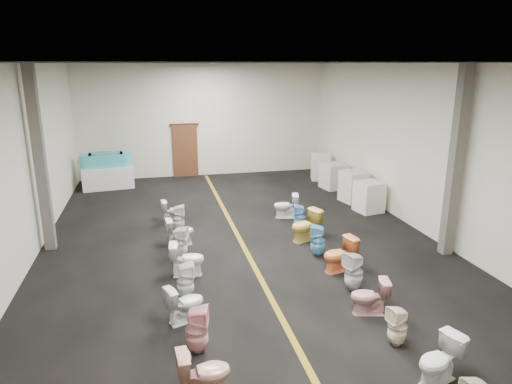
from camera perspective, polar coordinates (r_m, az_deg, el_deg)
The scene contains 35 objects.
floor at distance 11.69m, azimuth -1.57°, elevation -6.83°, with size 16.00×16.00×0.00m, color black.
ceiling at distance 10.79m, azimuth -1.75°, elevation 15.82°, with size 16.00×16.00×0.00m, color black.
wall_back at distance 18.83m, azimuth -6.54°, elevation 8.84°, with size 10.00×10.00×0.00m, color beige.
wall_front at distance 4.02m, azimuth 23.09°, elevation -19.52°, with size 10.00×10.00×0.00m, color beige.
wall_left at distance 11.19m, azimuth -27.65°, elevation 2.40°, with size 16.00×16.00×0.00m, color beige.
wall_right at distance 12.95m, azimuth 20.67°, elevation 4.79°, with size 16.00×16.00×0.00m, color beige.
aisle_stripe at distance 11.68m, azimuth -1.57°, elevation -6.82°, with size 0.12×15.60×0.01m, color olive.
back_door at distance 18.88m, azimuth -8.83°, elevation 5.09°, with size 1.00×0.10×2.10m, color #562D19.
door_frame at distance 18.73m, azimuth -8.97°, elevation 8.31°, with size 1.15×0.08×0.10m, color #331C11.
column_left at distance 12.08m, azimuth -25.39°, elevation 3.56°, with size 0.25×0.25×4.50m, color #59544C.
column_right at distance 11.60m, azimuth 23.66°, elevation 3.31°, with size 0.25×0.25×4.50m, color #59544C.
display_table at distance 17.88m, azimuth -18.04°, elevation 1.78°, with size 1.82×0.91×0.81m, color silver.
bathtub at distance 17.74m, azimuth -18.22°, elevation 3.86°, with size 1.86×0.77×0.55m.
appliance_crate_a at distance 14.67m, azimuth 13.93°, elevation -0.58°, with size 0.74×0.74×0.95m, color silver.
appliance_crate_b at distance 15.64m, azimuth 12.11°, elevation 0.69°, with size 0.75×0.75×1.03m, color silver.
appliance_crate_c at distance 17.17m, azimuth 9.70°, elevation 1.99°, with size 0.82×0.82×0.93m, color silver.
appliance_crate_d at distance 18.40m, azimuth 8.07°, elevation 3.13°, with size 0.71×0.71×1.02m, color silver.
toilet_left_2 at distance 6.80m, azimuth -6.51°, elevation -21.57°, with size 0.42×0.74×0.75m, color tan.
toilet_left_3 at distance 7.64m, azimuth -7.39°, elevation -16.72°, with size 0.36×0.37×0.81m, color pink.
toilet_left_4 at distance 8.49m, azimuth -8.88°, elevation -13.56°, with size 0.40×0.70×0.71m, color white.
toilet_left_5 at distance 9.22m, azimuth -8.83°, elevation -10.92°, with size 0.34×0.35×0.75m, color white.
toilet_left_6 at distance 10.16m, azimuth -8.63°, elevation -8.29°, with size 0.42×0.74×0.75m, color white.
toilet_left_7 at distance 11.02m, azimuth -9.47°, elevation -6.29°, with size 0.35×0.36×0.78m, color silver.
toilet_left_8 at distance 11.83m, azimuth -9.51°, elevation -4.90°, with size 0.40×0.70×0.72m, color silver.
toilet_left_9 at distance 12.76m, azimuth -9.69°, elevation -3.27°, with size 0.34×0.35×0.75m, color silver.
toilet_left_10 at distance 13.57m, azimuth -10.35°, elevation -2.34°, with size 0.37×0.65×0.66m, color white.
toilet_right_1 at distance 7.48m, azimuth 21.97°, elevation -18.96°, with size 0.41×0.72×0.73m, color white.
toilet_right_2 at distance 8.11m, azimuth 17.26°, elevation -15.74°, with size 0.31×0.32×0.70m, color #F4E6C7.
toilet_right_3 at distance 8.86m, azimuth 13.98°, elevation -12.57°, with size 0.39×0.69×0.70m, color #D09395.
toilet_right_4 at distance 9.60m, azimuth 12.12°, elevation -9.71°, with size 0.37×0.38×0.83m, color silver.
toilet_right_5 at distance 10.40m, azimuth 10.39°, elevation -7.72°, with size 0.44×0.77×0.78m, color #F68947.
toilet_right_6 at distance 11.09m, azimuth 7.75°, elevation -6.03°, with size 0.36×0.36×0.79m, color #68B4DE.
toilet_right_7 at distance 11.99m, azimuth 6.22°, elevation -4.20°, with size 0.46×0.81×0.83m, color #DFC452.
toilet_right_8 at distance 12.79m, azimuth 5.48°, elevation -3.13°, with size 0.32×0.33×0.72m, color #6FAFE8.
toilet_right_9 at distance 13.72m, azimuth 3.77°, elevation -1.73°, with size 0.41×0.72×0.74m, color white.
Camera 1 is at (-2.12, -10.58, 4.49)m, focal length 32.00 mm.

